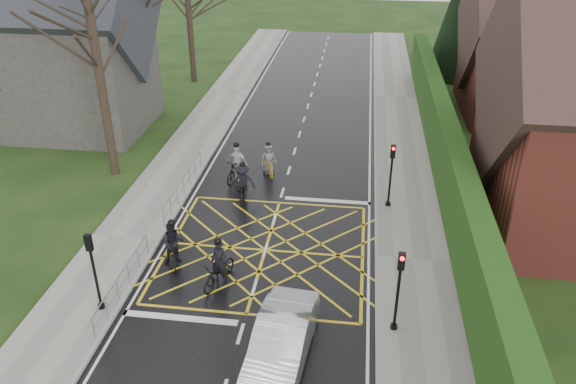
% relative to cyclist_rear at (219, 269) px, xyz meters
% --- Properties ---
extents(ground, '(120.00, 120.00, 0.00)m').
position_rel_cyclist_rear_xyz_m(ground, '(1.33, 2.38, -0.65)').
color(ground, black).
rests_on(ground, ground).
extents(road, '(9.00, 80.00, 0.01)m').
position_rel_cyclist_rear_xyz_m(road, '(1.33, 2.38, -0.64)').
color(road, black).
rests_on(road, ground).
extents(sidewalk_right, '(3.00, 80.00, 0.15)m').
position_rel_cyclist_rear_xyz_m(sidewalk_right, '(7.33, 2.38, -0.57)').
color(sidewalk_right, gray).
rests_on(sidewalk_right, ground).
extents(sidewalk_left, '(3.00, 80.00, 0.15)m').
position_rel_cyclist_rear_xyz_m(sidewalk_left, '(-4.67, 2.38, -0.57)').
color(sidewalk_left, gray).
rests_on(sidewalk_left, ground).
extents(stone_wall, '(0.50, 38.00, 0.70)m').
position_rel_cyclist_rear_xyz_m(stone_wall, '(9.08, 8.38, -0.30)').
color(stone_wall, slate).
rests_on(stone_wall, ground).
extents(hedge, '(0.90, 38.00, 2.80)m').
position_rel_cyclist_rear_xyz_m(hedge, '(9.08, 8.38, 1.45)').
color(hedge, '#163A0F').
rests_on(hedge, stone_wall).
extents(house_far, '(9.80, 8.80, 10.30)m').
position_rel_cyclist_rear_xyz_m(house_far, '(16.09, 20.38, 3.71)').
color(house_far, maroon).
rests_on(house_far, ground).
extents(conifer, '(4.60, 4.60, 10.00)m').
position_rel_cyclist_rear_xyz_m(conifer, '(12.08, 28.38, 4.34)').
color(conifer, black).
rests_on(conifer, ground).
extents(church, '(8.80, 7.80, 11.00)m').
position_rel_cyclist_rear_xyz_m(church, '(-12.20, 14.38, 4.28)').
color(church, '#2D2B28').
rests_on(church, ground).
extents(tree_near, '(9.24, 9.24, 11.44)m').
position_rel_cyclist_rear_xyz_m(tree_near, '(-7.67, 8.38, 7.26)').
color(tree_near, black).
rests_on(tree_near, ground).
extents(railing_south, '(0.05, 5.04, 1.03)m').
position_rel_cyclist_rear_xyz_m(railing_south, '(-3.32, -1.12, 0.13)').
color(railing_south, slate).
rests_on(railing_south, ground).
extents(railing_north, '(0.05, 6.04, 1.03)m').
position_rel_cyclist_rear_xyz_m(railing_north, '(-3.32, 6.38, 0.14)').
color(railing_north, slate).
rests_on(railing_north, ground).
extents(traffic_light_ne, '(0.24, 0.31, 3.21)m').
position_rel_cyclist_rear_xyz_m(traffic_light_ne, '(6.43, 6.57, 1.01)').
color(traffic_light_ne, black).
rests_on(traffic_light_ne, ground).
extents(traffic_light_se, '(0.24, 0.31, 3.21)m').
position_rel_cyclist_rear_xyz_m(traffic_light_se, '(6.43, -1.83, 1.01)').
color(traffic_light_se, black).
rests_on(traffic_light_se, ground).
extents(traffic_light_sw, '(0.24, 0.31, 3.21)m').
position_rel_cyclist_rear_xyz_m(traffic_light_sw, '(-3.77, -2.12, 1.01)').
color(traffic_light_sw, black).
rests_on(traffic_light_sw, ground).
extents(cyclist_rear, '(1.33, 2.18, 2.00)m').
position_rel_cyclist_rear_xyz_m(cyclist_rear, '(0.00, 0.00, 0.00)').
color(cyclist_rear, black).
rests_on(cyclist_rear, ground).
extents(cyclist_back, '(1.24, 2.07, 2.01)m').
position_rel_cyclist_rear_xyz_m(cyclist_back, '(-2.08, 1.00, 0.11)').
color(cyclist_back, black).
rests_on(cyclist_back, ground).
extents(cyclist_mid, '(1.26, 2.12, 1.97)m').
position_rel_cyclist_rear_xyz_m(cyclist_mid, '(-0.43, 6.49, 0.07)').
color(cyclist_mid, black).
rests_on(cyclist_mid, ground).
extents(cyclist_front, '(1.21, 2.16, 2.08)m').
position_rel_cyclist_rear_xyz_m(cyclist_front, '(-1.13, 8.43, 0.12)').
color(cyclist_front, black).
rests_on(cyclist_front, ground).
extents(cyclist_lead, '(1.30, 1.91, 1.76)m').
position_rel_cyclist_rear_xyz_m(cyclist_lead, '(0.32, 9.42, -0.04)').
color(cyclist_lead, '#B87916').
rests_on(cyclist_lead, ground).
extents(car, '(2.05, 4.80, 1.54)m').
position_rel_cyclist_rear_xyz_m(car, '(2.87, -3.62, 0.12)').
color(car, '#BBBDC3').
rests_on(car, ground).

